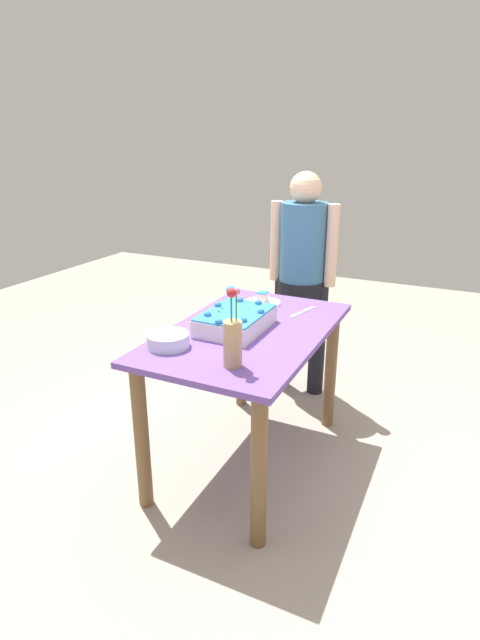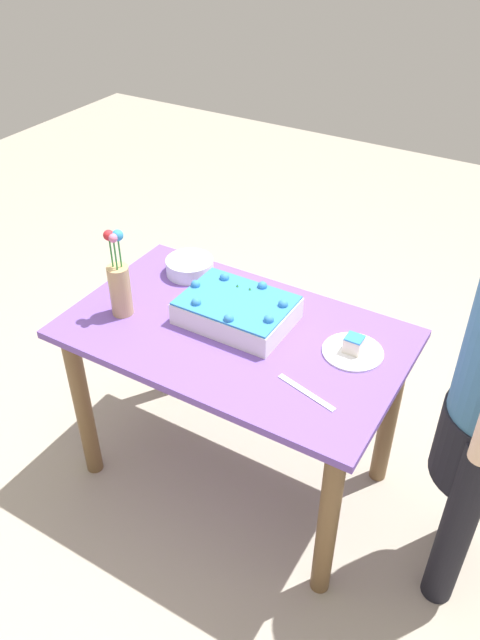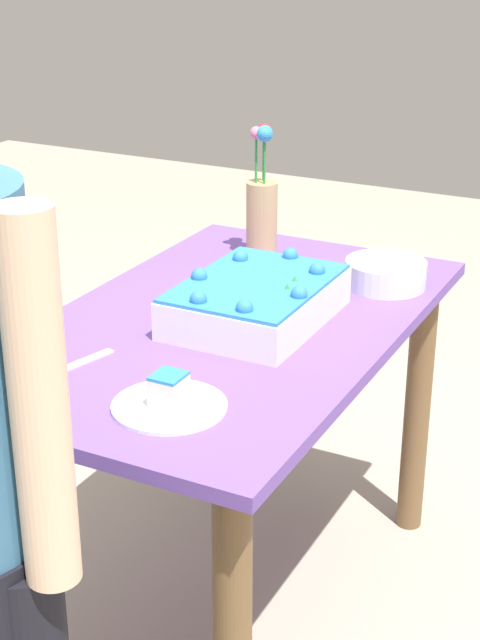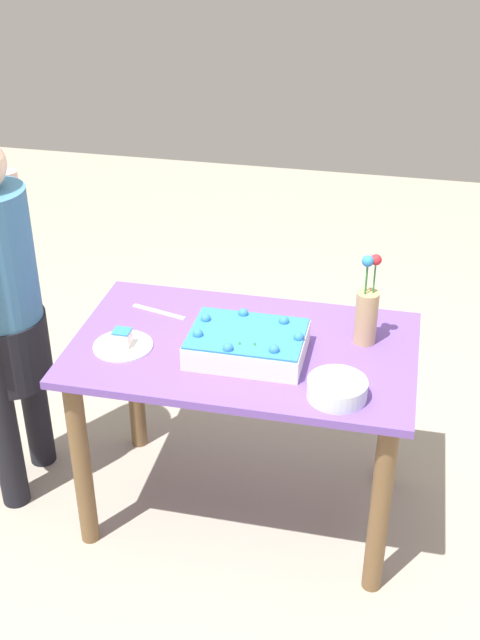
{
  "view_description": "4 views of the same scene",
  "coord_description": "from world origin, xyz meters",
  "px_view_note": "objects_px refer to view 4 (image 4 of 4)",
  "views": [
    {
      "loc": [
        2.13,
        0.97,
        1.68
      ],
      "look_at": [
        -0.01,
        -0.05,
        0.81
      ],
      "focal_mm": 28.0,
      "sensor_mm": 36.0,
      "label": 1
    },
    {
      "loc": [
        -0.94,
        1.53,
        2.15
      ],
      "look_at": [
        -0.02,
        -0.01,
        0.83
      ],
      "focal_mm": 35.0,
      "sensor_mm": 36.0,
      "label": 2
    },
    {
      "loc": [
        -1.77,
        -0.94,
        1.61
      ],
      "look_at": [
        -0.06,
        -0.07,
        0.81
      ],
      "focal_mm": 55.0,
      "sensor_mm": 36.0,
      "label": 3
    },
    {
      "loc": [
        0.51,
        -2.37,
        2.3
      ],
      "look_at": [
        -0.01,
        0.0,
        0.87
      ],
      "focal_mm": 45.0,
      "sensor_mm": 36.0,
      "label": 4
    }
  ],
  "objects_px": {
    "flower_vase": "(367,311)",
    "serving_plate_with_slice": "(123,343)",
    "cake_knife": "(159,312)",
    "person_standing": "(1,303)",
    "sheet_cake": "(247,344)",
    "fruit_bowl": "(337,389)"
  },
  "relations": [
    {
      "from": "sheet_cake",
      "to": "fruit_bowl",
      "type": "distance_m",
      "value": 0.38
    },
    {
      "from": "serving_plate_with_slice",
      "to": "cake_knife",
      "type": "xyz_separation_m",
      "value": [
        0.05,
        0.27,
        -0.01
      ]
    },
    {
      "from": "flower_vase",
      "to": "person_standing",
      "type": "xyz_separation_m",
      "value": [
        -1.34,
        -0.15,
        -0.05
      ]
    },
    {
      "from": "flower_vase",
      "to": "serving_plate_with_slice",
      "type": "bearing_deg",
      "value": -165.19
    },
    {
      "from": "serving_plate_with_slice",
      "to": "person_standing",
      "type": "height_order",
      "value": "person_standing"
    },
    {
      "from": "person_standing",
      "to": "fruit_bowl",
      "type": "bearing_deg",
      "value": -9.32
    },
    {
      "from": "cake_knife",
      "to": "fruit_bowl",
      "type": "xyz_separation_m",
      "value": [
        0.73,
        -0.4,
        0.03
      ]
    },
    {
      "from": "cake_knife",
      "to": "fruit_bowl",
      "type": "distance_m",
      "value": 0.83
    },
    {
      "from": "cake_knife",
      "to": "flower_vase",
      "type": "bearing_deg",
      "value": 11.61
    },
    {
      "from": "cake_knife",
      "to": "person_standing",
      "type": "height_order",
      "value": "person_standing"
    },
    {
      "from": "sheet_cake",
      "to": "person_standing",
      "type": "height_order",
      "value": "person_standing"
    },
    {
      "from": "cake_knife",
      "to": "fruit_bowl",
      "type": "bearing_deg",
      "value": -14.21
    },
    {
      "from": "serving_plate_with_slice",
      "to": "cake_knife",
      "type": "relative_size",
      "value": 0.93
    },
    {
      "from": "flower_vase",
      "to": "cake_knife",
      "type": "bearing_deg",
      "value": 176.8
    },
    {
      "from": "serving_plate_with_slice",
      "to": "fruit_bowl",
      "type": "xyz_separation_m",
      "value": [
        0.78,
        -0.14,
        0.02
      ]
    },
    {
      "from": "sheet_cake",
      "to": "cake_knife",
      "type": "distance_m",
      "value": 0.45
    },
    {
      "from": "sheet_cake",
      "to": "serving_plate_with_slice",
      "type": "bearing_deg",
      "value": -174.49
    },
    {
      "from": "sheet_cake",
      "to": "cake_knife",
      "type": "height_order",
      "value": "sheet_cake"
    },
    {
      "from": "flower_vase",
      "to": "fruit_bowl",
      "type": "height_order",
      "value": "flower_vase"
    },
    {
      "from": "serving_plate_with_slice",
      "to": "fruit_bowl",
      "type": "height_order",
      "value": "serving_plate_with_slice"
    },
    {
      "from": "serving_plate_with_slice",
      "to": "flower_vase",
      "type": "height_order",
      "value": "flower_vase"
    },
    {
      "from": "cake_knife",
      "to": "sheet_cake",
      "type": "bearing_deg",
      "value": -14.63
    }
  ]
}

